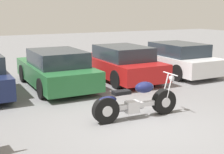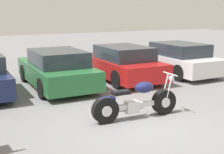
{
  "view_description": "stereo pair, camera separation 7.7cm",
  "coord_description": "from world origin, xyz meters",
  "px_view_note": "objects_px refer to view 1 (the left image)",
  "views": [
    {
      "loc": [
        -4.03,
        -6.08,
        2.71
      ],
      "look_at": [
        0.02,
        1.65,
        0.85
      ],
      "focal_mm": 50.0,
      "sensor_mm": 36.0,
      "label": 1
    },
    {
      "loc": [
        -3.96,
        -6.11,
        2.71
      ],
      "look_at": [
        0.02,
        1.65,
        0.85
      ],
      "focal_mm": 50.0,
      "sensor_mm": 36.0,
      "label": 2
    }
  ],
  "objects_px": {
    "motorcycle": "(135,102)",
    "parked_car_white": "(175,59)",
    "parked_car_red": "(121,63)",
    "parked_car_green": "(56,69)"
  },
  "relations": [
    {
      "from": "parked_car_red",
      "to": "parked_car_green",
      "type": "bearing_deg",
      "value": -178.33
    },
    {
      "from": "motorcycle",
      "to": "parked_car_white",
      "type": "height_order",
      "value": "parked_car_white"
    },
    {
      "from": "motorcycle",
      "to": "parked_car_white",
      "type": "xyz_separation_m",
      "value": [
        4.63,
        4.17,
        0.22
      ]
    },
    {
      "from": "parked_car_green",
      "to": "parked_car_white",
      "type": "distance_m",
      "value": 5.39
    },
    {
      "from": "parked_car_red",
      "to": "parked_car_white",
      "type": "xyz_separation_m",
      "value": [
        2.69,
        -0.09,
        0.0
      ]
    },
    {
      "from": "motorcycle",
      "to": "parked_car_red",
      "type": "xyz_separation_m",
      "value": [
        1.94,
        4.25,
        0.22
      ]
    },
    {
      "from": "motorcycle",
      "to": "parked_car_white",
      "type": "relative_size",
      "value": 0.54
    },
    {
      "from": "parked_car_green",
      "to": "parked_car_white",
      "type": "height_order",
      "value": "same"
    },
    {
      "from": "motorcycle",
      "to": "parked_car_red",
      "type": "distance_m",
      "value": 4.68
    },
    {
      "from": "parked_car_red",
      "to": "parked_car_white",
      "type": "height_order",
      "value": "same"
    }
  ]
}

